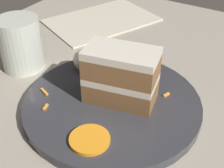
% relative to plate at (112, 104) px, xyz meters
% --- Properties ---
extents(ground_plane, '(6.00, 6.00, 0.00)m').
position_rel_plate_xyz_m(ground_plane, '(-0.04, 0.03, -0.04)').
color(ground_plane, '#38332D').
rests_on(ground_plane, ground).
extents(dining_table, '(0.91, 1.00, 0.03)m').
position_rel_plate_xyz_m(dining_table, '(-0.04, 0.03, -0.02)').
color(dining_table, gray).
rests_on(dining_table, ground).
extents(plate, '(0.28, 0.28, 0.02)m').
position_rel_plate_xyz_m(plate, '(0.00, 0.00, 0.00)').
color(plate, '#333338').
rests_on(plate, dining_table).
extents(cake_slice, '(0.12, 0.08, 0.09)m').
position_rel_plate_xyz_m(cake_slice, '(-0.01, -0.01, 0.05)').
color(cake_slice, brown).
rests_on(cake_slice, plate).
extents(cream_dollop, '(0.05, 0.04, 0.04)m').
position_rel_plate_xyz_m(cream_dollop, '(0.08, -0.05, 0.03)').
color(cream_dollop, silver).
rests_on(cream_dollop, plate).
extents(orange_garnish, '(0.06, 0.06, 0.01)m').
position_rel_plate_xyz_m(orange_garnish, '(-0.02, 0.09, 0.01)').
color(orange_garnish, orange).
rests_on(orange_garnish, plate).
extents(carrot_shreds_scatter, '(0.18, 0.19, 0.00)m').
position_rel_plate_xyz_m(carrot_shreds_scatter, '(0.02, -0.02, 0.01)').
color(carrot_shreds_scatter, orange).
rests_on(carrot_shreds_scatter, plate).
extents(drinking_glass, '(0.08, 0.08, 0.10)m').
position_rel_plate_xyz_m(drinking_glass, '(0.20, -0.02, 0.03)').
color(drinking_glass, beige).
rests_on(drinking_glass, dining_table).
extents(menu_card, '(0.25, 0.30, 0.00)m').
position_rel_plate_xyz_m(menu_card, '(0.19, -0.26, -0.01)').
color(menu_card, beige).
rests_on(menu_card, dining_table).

